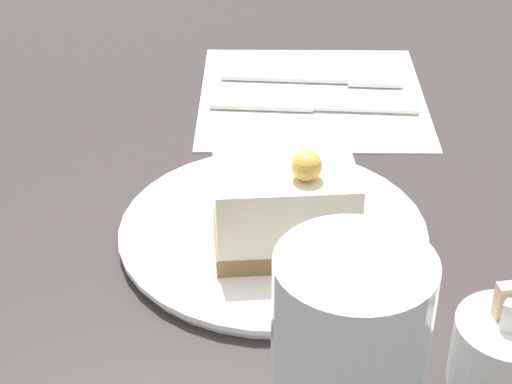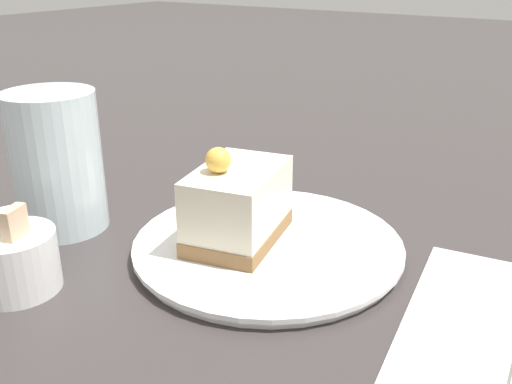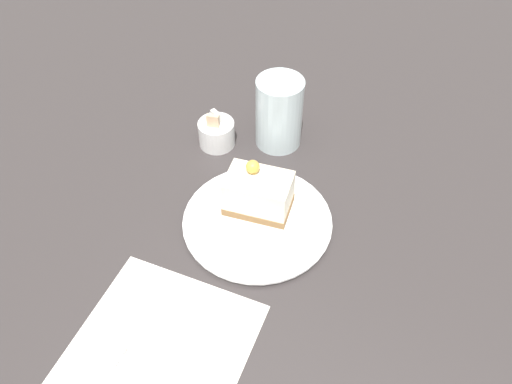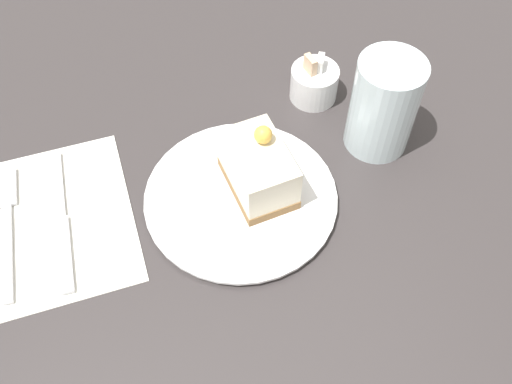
% 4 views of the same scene
% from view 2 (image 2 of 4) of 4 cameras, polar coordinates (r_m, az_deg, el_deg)
% --- Properties ---
extents(ground_plane, '(4.00, 4.00, 0.00)m').
position_cam_2_polar(ground_plane, '(0.48, 4.78, -5.21)').
color(ground_plane, '#383333').
extents(plate, '(0.22, 0.22, 0.01)m').
position_cam_2_polar(plate, '(0.47, 1.20, -5.36)').
color(plate, white).
rests_on(plate, ground_plane).
extents(cake_slice, '(0.08, 0.11, 0.08)m').
position_cam_2_polar(cake_slice, '(0.45, -1.85, -1.22)').
color(cake_slice, olive).
rests_on(cake_slice, plate).
extents(sugar_bowl, '(0.06, 0.06, 0.07)m').
position_cam_2_polar(sugar_bowl, '(0.44, -22.96, -6.30)').
color(sugar_bowl, white).
rests_on(sugar_bowl, ground_plane).
extents(drinking_glass, '(0.08, 0.08, 0.12)m').
position_cam_2_polar(drinking_glass, '(0.52, -19.33, 2.85)').
color(drinking_glass, silver).
rests_on(drinking_glass, ground_plane).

